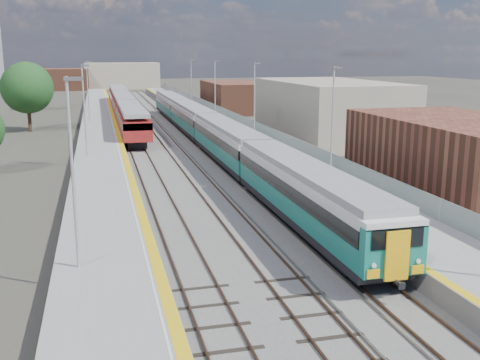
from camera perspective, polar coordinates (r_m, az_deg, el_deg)
name	(u,v)px	position (r m, az deg, el deg)	size (l,w,h in m)	color
ground	(181,137)	(65.35, -6.05, 4.39)	(320.00, 320.00, 0.00)	#47443A
ballast_bed	(159,134)	(67.53, -8.25, 4.62)	(10.50, 155.00, 0.06)	#565451
tracks	(162,132)	(69.23, -7.91, 4.89)	(8.96, 160.00, 0.17)	#4C3323
platform_right	(221,128)	(68.63, -1.98, 5.29)	(4.70, 155.00, 8.52)	slate
platform_left	(100,132)	(67.10, -14.06, 4.74)	(4.30, 155.00, 8.52)	slate
buildings	(58,49)	(152.91, -18.03, 12.57)	(72.00, 185.50, 40.00)	brown
green_train	(207,128)	(56.84, -3.33, 5.32)	(2.69, 74.87, 2.96)	black
red_train	(123,105)	(83.14, -11.75, 7.42)	(2.84, 57.51, 3.58)	black
tree_b	(27,88)	(73.70, -20.82, 8.75)	(6.25, 6.25, 8.47)	#382619
tree_c	(40,87)	(102.44, -19.67, 8.87)	(4.53, 4.53, 6.14)	#382619
tree_d	(322,94)	(84.09, 8.33, 8.62)	(4.22, 4.22, 5.72)	#382619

